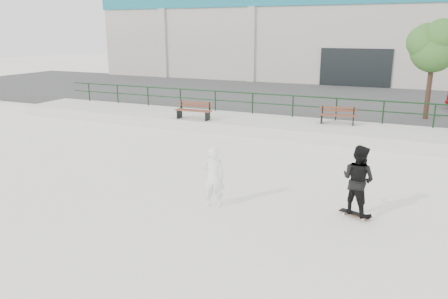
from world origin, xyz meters
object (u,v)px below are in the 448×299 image
at_px(skateboard, 355,214).
at_px(seated_skater, 213,177).
at_px(bench_left, 194,111).
at_px(bench_right, 338,115).
at_px(standing_skater, 358,180).
at_px(tree, 435,45).

distance_m(skateboard, seated_skater, 3.63).
relative_size(bench_left, bench_right, 1.05).
xyz_separation_m(standing_skater, seated_skater, (-3.47, -0.80, -0.15)).
bearing_deg(skateboard, standing_skater, 0.00).
distance_m(bench_right, tree, 5.39).
distance_m(bench_left, seated_skater, 9.18).
distance_m(bench_left, bench_right, 6.40).
height_order(bench_left, skateboard, bench_left).
xyz_separation_m(skateboard, seated_skater, (-3.47, -0.80, 0.73)).
bearing_deg(bench_left, tree, 21.67).
bearing_deg(standing_skater, skateboard, -0.00).
distance_m(bench_right, seated_skater, 9.60).
bearing_deg(bench_right, skateboard, -84.09).
distance_m(tree, standing_skater, 11.92).
height_order(bench_left, standing_skater, standing_skater).
bearing_deg(skateboard, seated_skater, -148.64).
height_order(standing_skater, seated_skater, standing_skater).
distance_m(bench_left, standing_skater, 10.81).
relative_size(bench_left, skateboard, 2.15).
height_order(bench_left, tree, tree).
height_order(tree, standing_skater, tree).
height_order(bench_right, tree, tree).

